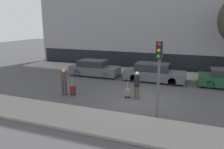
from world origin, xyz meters
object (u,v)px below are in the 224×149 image
at_px(parked_car_1, 154,73).
at_px(trolley_left, 73,90).
at_px(pedestrian_left, 64,80).
at_px(parked_car_0, 94,68).
at_px(trolley_right, 128,93).
at_px(pedestrian_right, 137,84).
at_px(traffic_light, 159,65).

xyz_separation_m(parked_car_1, trolley_left, (-4.22, -5.28, -0.31)).
xyz_separation_m(parked_car_1, pedestrian_left, (-4.74, -5.46, 0.31)).
xyz_separation_m(parked_car_0, trolley_right, (4.42, -4.54, -0.31)).
bearing_deg(pedestrian_right, trolley_left, -172.00).
bearing_deg(parked_car_0, pedestrian_right, -42.24).
bearing_deg(parked_car_0, trolley_right, -45.78).
distance_m(parked_car_0, trolley_right, 6.34).
bearing_deg(pedestrian_left, trolley_right, 173.29).
height_order(trolley_left, traffic_light, traffic_light).
height_order(pedestrian_right, traffic_light, traffic_light).
bearing_deg(trolley_right, parked_car_1, 80.26).
height_order(parked_car_0, traffic_light, traffic_light).
bearing_deg(pedestrian_right, parked_car_0, 134.88).
bearing_deg(parked_car_1, pedestrian_left, -130.96).
bearing_deg(parked_car_1, trolley_left, -128.68).
height_order(parked_car_1, pedestrian_right, pedestrian_right).
bearing_deg(parked_car_1, pedestrian_right, -92.92).
bearing_deg(traffic_light, pedestrian_right, 123.60).
bearing_deg(trolley_right, pedestrian_left, -166.86).
xyz_separation_m(pedestrian_left, trolley_right, (3.96, 0.92, -0.64)).
relative_size(pedestrian_left, trolley_right, 1.57).
bearing_deg(pedestrian_left, parked_car_0, -105.09).
height_order(parked_car_1, trolley_left, parked_car_1).
bearing_deg(pedestrian_left, pedestrian_right, 172.08).
xyz_separation_m(pedestrian_right, traffic_light, (1.62, -2.44, 1.71)).
bearing_deg(trolley_left, parked_car_1, 51.32).
xyz_separation_m(parked_car_0, pedestrian_right, (4.97, -4.51, 0.32)).
distance_m(parked_car_0, pedestrian_right, 6.72).
height_order(parked_car_1, pedestrian_left, pedestrian_left).
bearing_deg(traffic_light, parked_car_0, 133.46).
xyz_separation_m(parked_car_0, trolley_left, (0.97, -5.28, -0.28)).
relative_size(trolley_left, traffic_light, 0.30).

